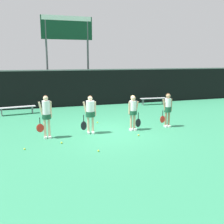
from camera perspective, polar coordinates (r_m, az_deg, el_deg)
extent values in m
plane|color=#2D7F56|center=(11.79, -0.13, -4.37)|extent=(140.00, 140.00, 0.00)
cube|color=black|center=(18.33, -6.92, 5.12)|extent=(60.00, 0.06, 2.46)
cube|color=slate|center=(18.24, -7.01, 9.09)|extent=(60.00, 0.08, 0.08)
cylinder|color=#515156|center=(19.73, -13.97, 10.83)|extent=(0.14, 0.14, 6.25)
cylinder|color=#515156|center=(20.17, -5.25, 11.12)|extent=(0.14, 0.14, 6.25)
cube|color=#0F3823|center=(20.02, -9.79, 17.62)|extent=(3.67, 0.12, 1.64)
cube|color=white|center=(20.04, -9.83, 19.50)|extent=(3.53, 0.02, 0.33)
cube|color=#B2B2B7|center=(16.40, -19.96, 1.00)|extent=(2.13, 0.64, 0.04)
cylinder|color=slate|center=(16.66, -17.02, 0.54)|extent=(0.06, 0.06, 0.42)
cylinder|color=slate|center=(16.42, -16.88, 0.39)|extent=(0.06, 0.06, 0.42)
cylinder|color=slate|center=(16.51, -22.92, 0.03)|extent=(0.06, 0.06, 0.42)
cylinder|color=slate|center=(16.26, -22.87, -0.12)|extent=(0.06, 0.06, 0.42)
cube|color=#B2B2B7|center=(19.06, 8.95, 2.96)|extent=(1.91, 0.48, 0.04)
cylinder|color=slate|center=(19.53, 10.89, 2.39)|extent=(0.06, 0.06, 0.44)
cylinder|color=slate|center=(19.30, 11.20, 2.27)|extent=(0.06, 0.06, 0.44)
cylinder|color=slate|center=(18.93, 6.61, 2.23)|extent=(0.06, 0.06, 0.44)
cylinder|color=slate|center=(18.69, 6.89, 2.11)|extent=(0.06, 0.06, 0.44)
cylinder|color=beige|center=(11.12, -13.51, -3.39)|extent=(0.10, 0.10, 0.85)
cylinder|color=beige|center=(11.11, -14.39, -3.46)|extent=(0.10, 0.10, 0.85)
cube|color=white|center=(11.20, -13.40, -5.31)|extent=(0.12, 0.25, 0.09)
cube|color=white|center=(11.18, -14.28, -5.38)|extent=(0.12, 0.25, 0.09)
cylinder|color=#194C33|center=(11.00, -14.07, -0.95)|extent=(0.36, 0.36, 0.19)
cylinder|color=white|center=(10.95, -14.14, 0.54)|extent=(0.31, 0.31, 0.72)
sphere|color=beige|center=(10.87, -14.26, 2.93)|extent=(0.20, 0.20, 0.20)
sphere|color=#4C331E|center=(10.89, -14.28, 3.07)|extent=(0.19, 0.19, 0.19)
cylinder|color=beige|center=(10.93, -15.16, 0.41)|extent=(0.22, 0.09, 0.68)
cylinder|color=beige|center=(10.97, -13.18, 0.55)|extent=(0.08, 0.08, 0.68)
cylinder|color=black|center=(10.99, -15.45, -1.82)|extent=(0.03, 0.03, 0.26)
ellipsoid|color=red|center=(11.06, -15.37, -3.38)|extent=(0.31, 0.03, 0.36)
cylinder|color=beige|center=(11.50, -4.19, -2.75)|extent=(0.10, 0.10, 0.80)
cylinder|color=beige|center=(11.50, -5.17, -2.77)|extent=(0.10, 0.10, 0.80)
cube|color=white|center=(11.57, -4.16, -4.49)|extent=(0.16, 0.26, 0.09)
cube|color=white|center=(11.56, -5.14, -4.51)|extent=(0.16, 0.26, 0.09)
cylinder|color=#194C33|center=(11.39, -4.72, -0.43)|extent=(0.41, 0.41, 0.23)
cylinder|color=white|center=(11.34, -4.74, 0.80)|extent=(0.36, 0.36, 0.66)
sphere|color=beige|center=(11.27, -4.78, 2.96)|extent=(0.21, 0.21, 0.21)
sphere|color=#4C331E|center=(11.29, -4.78, 3.10)|extent=(0.19, 0.19, 0.19)
cylinder|color=beige|center=(11.34, -5.85, 0.71)|extent=(0.22, 0.12, 0.63)
cylinder|color=beige|center=(11.35, -3.69, 0.76)|extent=(0.08, 0.08, 0.63)
cylinder|color=black|center=(11.41, -6.21, -1.33)|extent=(0.03, 0.03, 0.28)
ellipsoid|color=black|center=(11.49, -6.17, -2.98)|extent=(0.26, 0.03, 0.39)
cylinder|color=tan|center=(12.08, 4.89, -2.15)|extent=(0.10, 0.10, 0.77)
cylinder|color=tan|center=(12.00, 4.17, -2.24)|extent=(0.10, 0.10, 0.77)
cube|color=white|center=(12.14, 4.94, -3.73)|extent=(0.14, 0.25, 0.09)
cube|color=white|center=(12.06, 4.22, -3.83)|extent=(0.14, 0.25, 0.09)
cylinder|color=#194C33|center=(11.94, 4.57, -0.11)|extent=(0.36, 0.36, 0.19)
cylinder|color=white|center=(11.90, 4.59, 1.01)|extent=(0.31, 0.31, 0.60)
sphere|color=tan|center=(11.83, 4.62, 2.99)|extent=(0.23, 0.23, 0.23)
sphere|color=#D8B772|center=(11.84, 4.57, 3.13)|extent=(0.21, 0.21, 0.21)
cylinder|color=tan|center=(11.99, 5.41, 1.01)|extent=(0.20, 0.10, 0.57)
cylinder|color=tan|center=(11.81, 3.79, 0.87)|extent=(0.08, 0.08, 0.57)
cylinder|color=black|center=(12.09, 5.75, -0.77)|extent=(0.03, 0.03, 0.29)
ellipsoid|color=black|center=(12.17, 5.72, -2.38)|extent=(0.27, 0.03, 0.41)
cylinder|color=tan|center=(12.90, 12.26, -1.48)|extent=(0.10, 0.10, 0.77)
cylinder|color=tan|center=(12.83, 11.62, -1.53)|extent=(0.10, 0.10, 0.77)
cube|color=white|center=(12.96, 12.26, -2.98)|extent=(0.11, 0.24, 0.09)
cube|color=white|center=(12.88, 11.63, -3.04)|extent=(0.11, 0.24, 0.09)
cylinder|color=#194C33|center=(12.77, 12.03, 0.58)|extent=(0.34, 0.34, 0.26)
cylinder|color=white|center=(12.73, 12.07, 1.56)|extent=(0.30, 0.30, 0.62)
sphere|color=tan|center=(12.67, 12.15, 3.43)|extent=(0.22, 0.22, 0.22)
sphere|color=#4C331E|center=(12.68, 12.11, 3.57)|extent=(0.20, 0.20, 0.20)
cylinder|color=tan|center=(12.64, 11.32, 1.46)|extent=(0.20, 0.08, 0.59)
cylinder|color=tan|center=(12.82, 12.77, 1.53)|extent=(0.08, 0.08, 0.59)
cylinder|color=black|center=(12.66, 10.98, -0.24)|extent=(0.03, 0.03, 0.25)
ellipsoid|color=red|center=(12.72, 10.93, -1.57)|extent=(0.26, 0.03, 0.35)
sphere|color=#CCE033|center=(9.36, -2.98, -8.43)|extent=(0.07, 0.07, 0.07)
sphere|color=#CCE033|center=(13.43, -3.20, -2.28)|extent=(0.07, 0.07, 0.07)
sphere|color=#CCE033|center=(10.38, -10.92, -6.59)|extent=(0.07, 0.07, 0.07)
sphere|color=#CCE033|center=(14.77, 11.43, -1.24)|extent=(0.06, 0.06, 0.06)
sphere|color=#CCE033|center=(11.24, 5.80, -5.04)|extent=(0.07, 0.07, 0.07)
sphere|color=#CCE033|center=(10.03, -18.50, -7.64)|extent=(0.07, 0.07, 0.07)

